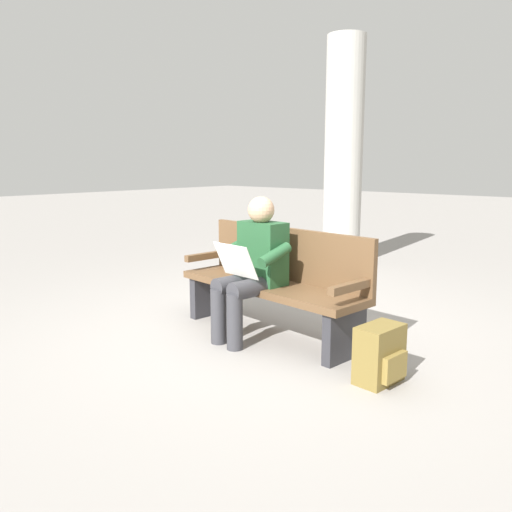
{
  "coord_description": "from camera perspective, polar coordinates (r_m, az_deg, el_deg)",
  "views": [
    {
      "loc": [
        -2.74,
        3.29,
        1.46
      ],
      "look_at": [
        0.02,
        0.15,
        0.7
      ],
      "focal_mm": 36.61,
      "sensor_mm": 36.0,
      "label": 1
    }
  ],
  "objects": [
    {
      "name": "ground_plane",
      "position": [
        4.52,
        1.42,
        -8.53
      ],
      "size": [
        40.0,
        40.0,
        0.0
      ],
      "primitive_type": "plane",
      "color": "gray"
    },
    {
      "name": "person_seated",
      "position": [
        4.27,
        -0.34,
        -0.92
      ],
      "size": [
        0.6,
        0.6,
        1.18
      ],
      "rotation": [
        0.0,
        0.0,
        -0.1
      ],
      "color": "#23512D",
      "rests_on": "ground"
    },
    {
      "name": "backpack",
      "position": [
        3.62,
        13.42,
        -10.44
      ],
      "size": [
        0.27,
        0.35,
        0.39
      ],
      "rotation": [
        0.0,
        0.0,
        1.48
      ],
      "color": "brown",
      "rests_on": "ground"
    },
    {
      "name": "support_pillar",
      "position": [
        7.58,
        9.54,
        11.04
      ],
      "size": [
        0.54,
        0.54,
        3.15
      ],
      "primitive_type": "cylinder",
      "color": "#B2AFA8",
      "rests_on": "ground"
    },
    {
      "name": "bench_near",
      "position": [
        4.44,
        2.1,
        -2.71
      ],
      "size": [
        1.84,
        0.66,
        0.9
      ],
      "rotation": [
        0.0,
        0.0,
        -0.1
      ],
      "color": "brown",
      "rests_on": "ground"
    }
  ]
}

